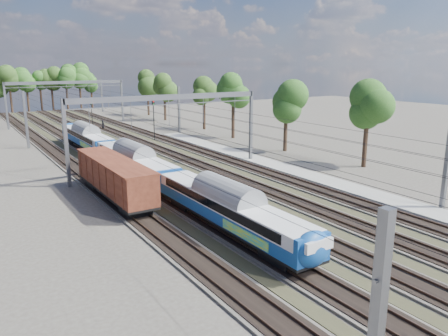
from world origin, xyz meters
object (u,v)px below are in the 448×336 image
signal_near (92,111)px  worker (103,125)px  emu_train (135,158)px  freight_boxcar (114,176)px  signal_far (154,115)px

signal_near → worker: bearing=-101.4°
emu_train → worker: (8.39, 38.49, -1.38)m
freight_boxcar → worker: 46.69m
freight_boxcar → worker: (12.90, 44.85, -1.32)m
freight_boxcar → worker: bearing=74.0°
signal_near → signal_far: signal_far is taller
freight_boxcar → signal_far: signal_far is taller
freight_boxcar → worker: size_ratio=7.68×
emu_train → freight_boxcar: (-4.50, -6.37, -0.06)m
emu_train → signal_far: (11.95, 22.21, 1.83)m
emu_train → signal_near: signal_near is taller
freight_boxcar → signal_near: signal_near is taller
freight_boxcar → signal_near: size_ratio=2.83×
emu_train → worker: bearing=77.7°
worker → signal_far: size_ratio=0.28×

